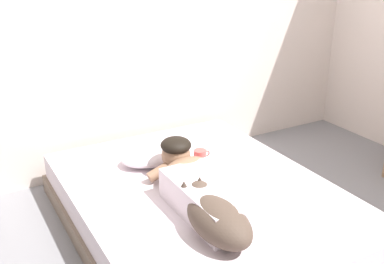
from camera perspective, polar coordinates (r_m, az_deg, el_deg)
ground_plane at (r=2.94m, az=8.55°, el=-13.63°), size 11.66×11.66×0.00m
back_wall at (r=3.69m, az=-4.88°, el=14.96°), size 3.83×0.12×2.50m
bed at (r=2.98m, az=1.20°, el=-9.46°), size 1.56×2.02×0.30m
pillow at (r=3.22m, az=-4.36°, el=-2.81°), size 0.52×0.32×0.11m
person_lying at (r=2.72m, az=1.55°, el=-6.51°), size 0.43×0.92×0.27m
dog at (r=2.42m, az=2.99°, el=-10.53°), size 0.26×0.57×0.21m
coffee_cup at (r=3.25m, az=1.04°, el=-2.87°), size 0.12×0.09×0.07m
cell_phone at (r=2.96m, az=4.71°, el=-6.27°), size 0.07×0.14×0.01m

